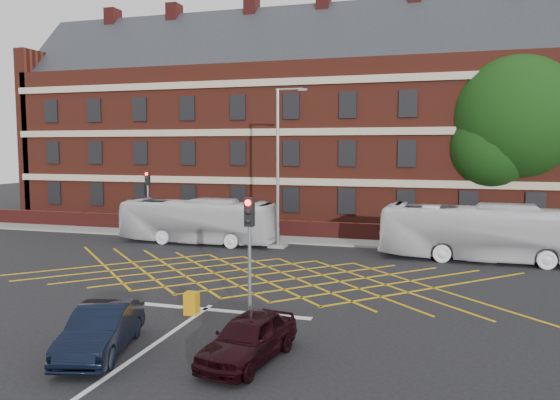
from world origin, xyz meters
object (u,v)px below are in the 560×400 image
(car_navy, at_px, (101,330))
(traffic_light_near, at_px, (250,273))
(street_lamp, at_px, (279,193))
(traffic_light_far, at_px, (148,208))
(bus_left, at_px, (198,221))
(direction_signs, at_px, (136,213))
(car_maroon, at_px, (248,338))
(deciduous_tree, at_px, (513,127))
(utility_cabinet, at_px, (192,303))
(bus_right, at_px, (485,233))

(car_navy, bearing_deg, traffic_light_near, 32.16)
(street_lamp, bearing_deg, traffic_light_far, 166.24)
(bus_left, bearing_deg, car_navy, -162.75)
(bus_left, distance_m, direction_signs, 6.36)
(street_lamp, relative_size, direction_signs, 4.23)
(car_maroon, relative_size, deciduous_tree, 0.32)
(traffic_light_near, relative_size, direction_signs, 1.94)
(bus_left, relative_size, direction_signs, 4.51)
(utility_cabinet, bearing_deg, bus_right, 49.79)
(bus_left, distance_m, traffic_light_near, 16.13)
(car_maroon, height_order, traffic_light_near, traffic_light_near)
(car_navy, distance_m, traffic_light_far, 22.32)
(traffic_light_near, relative_size, utility_cabinet, 5.30)
(bus_right, relative_size, deciduous_tree, 0.88)
(bus_left, xyz_separation_m, car_navy, (4.99, -17.40, -0.70))
(car_navy, xyz_separation_m, traffic_light_far, (-9.90, 19.98, 1.08))
(traffic_light_near, distance_m, traffic_light_far, 21.06)
(car_maroon, bearing_deg, bus_left, 128.40)
(bus_left, distance_m, car_maroon, 19.17)
(direction_signs, bearing_deg, traffic_light_far, 4.58)
(street_lamp, relative_size, utility_cabinet, 11.55)
(car_navy, height_order, street_lamp, street_lamp)
(traffic_light_near, bearing_deg, direction_signs, 130.82)
(car_navy, distance_m, traffic_light_near, 4.96)
(car_maroon, xyz_separation_m, traffic_light_far, (-14.17, 19.35, 1.11))
(bus_left, bearing_deg, bus_right, -91.12)
(bus_left, relative_size, traffic_light_near, 2.32)
(traffic_light_far, bearing_deg, direction_signs, -175.42)
(car_maroon, xyz_separation_m, street_lamp, (-4.08, 16.88, 2.58))
(bus_right, relative_size, traffic_light_near, 2.51)
(traffic_light_far, bearing_deg, street_lamp, -13.76)
(car_maroon, distance_m, utility_cabinet, 4.82)
(traffic_light_near, bearing_deg, traffic_light_far, 128.75)
(traffic_light_far, relative_size, direction_signs, 1.94)
(car_navy, bearing_deg, utility_cabinet, 62.31)
(direction_signs, bearing_deg, street_lamp, -12.26)
(car_navy, relative_size, street_lamp, 0.44)
(deciduous_tree, height_order, direction_signs, deciduous_tree)
(deciduous_tree, bearing_deg, street_lamp, -147.82)
(traffic_light_near, xyz_separation_m, street_lamp, (-3.09, 13.95, 1.47))
(traffic_light_near, bearing_deg, bus_right, 57.71)
(traffic_light_far, bearing_deg, utility_cabinet, -55.81)
(traffic_light_far, bearing_deg, traffic_light_near, -51.25)
(traffic_light_near, xyz_separation_m, utility_cabinet, (-2.37, 0.51, -1.36))
(car_navy, bearing_deg, deciduous_tree, 46.87)
(car_navy, xyz_separation_m, direction_signs, (-10.84, 19.90, 0.70))
(street_lamp, xyz_separation_m, direction_signs, (-11.02, 2.39, -1.86))
(bus_left, bearing_deg, traffic_light_near, -147.90)
(traffic_light_near, height_order, utility_cabinet, traffic_light_near)
(car_maroon, height_order, traffic_light_far, traffic_light_far)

